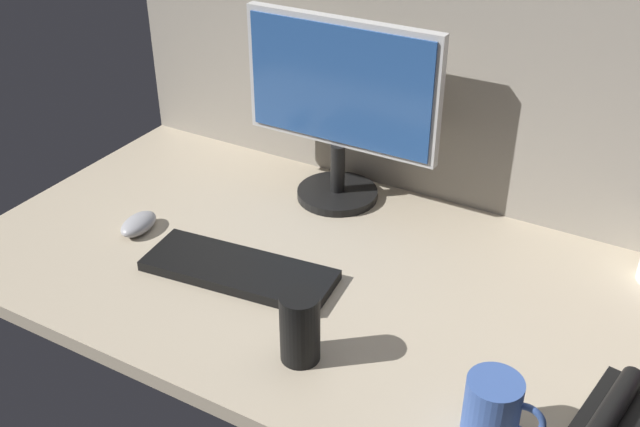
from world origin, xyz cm
name	(u,v)px	position (x,y,z in cm)	size (l,w,h in cm)	color
ground_plane	(420,303)	(0.00, 0.00, -1.50)	(180.00, 80.00, 3.00)	tan
cubicle_wall_back	(511,31)	(0.04, 37.50, 39.35)	(180.00, 5.50, 78.67)	gray
monitor	(340,102)	(-30.59, 25.13, 22.61)	(44.12, 18.00, 40.49)	black
keyboard	(239,270)	(-32.79, -10.75, 1.00)	(37.00, 13.00, 2.00)	black
mouse	(139,224)	(-59.75, -8.28, 1.70)	(5.60, 9.60, 3.40)	#99999E
mug_ceramic_blue	(493,410)	(21.67, -25.63, 5.35)	(11.76, 8.11, 10.66)	#38569E
mug_black_travel	(300,328)	(-10.79, -24.71, 6.25)	(6.59, 6.59, 12.51)	black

